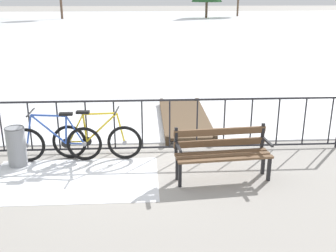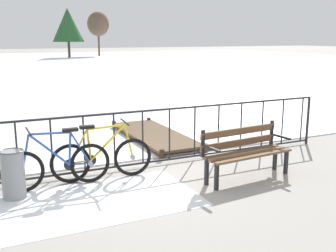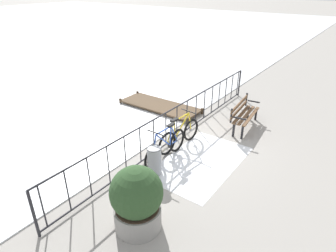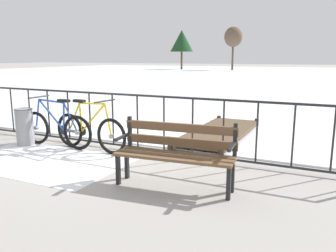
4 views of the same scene
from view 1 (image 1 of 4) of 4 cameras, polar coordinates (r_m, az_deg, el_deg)
ground_plane at (r=8.10m, az=-7.42°, el=-3.65°), size 160.00×160.00×0.00m
frozen_pond at (r=36.01m, az=-4.44°, el=13.74°), size 80.00×56.00×0.03m
snow_patch at (r=7.09m, az=-13.22°, el=-7.35°), size 2.87×1.72×0.01m
railing_fence at (r=7.91m, az=-7.59°, el=0.11°), size 9.06×0.06×1.07m
bicycle_near_railing at (r=7.71m, az=-10.06°, el=-2.01°), size 1.71×0.52×0.97m
bicycle_second at (r=7.77m, az=-15.57°, el=-2.27°), size 1.71×0.52×0.97m
park_bench at (r=6.84m, az=7.65°, el=-3.33°), size 1.64×0.63×0.89m
trash_bin at (r=7.81m, az=-20.66°, el=-2.69°), size 0.35×0.35×0.73m
wooden_dock at (r=9.79m, az=2.35°, el=1.19°), size 1.10×3.12×0.20m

